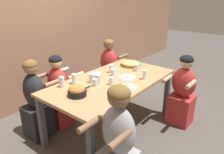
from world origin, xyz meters
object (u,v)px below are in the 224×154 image
object	(u,v)px
empty_plate_a	(94,74)
drinking_glass_j	(92,78)
pizza_board_main	(131,64)
diner_far_midleft	(59,94)
empty_plate_c	(128,87)
skillet_bowl	(77,91)
drinking_glass_b	(111,69)
empty_plate_b	(127,77)
diner_far_left	(36,103)
diner_near_left	(118,145)
drinking_glass_c	(137,68)
drinking_glass_d	(95,83)
drinking_glass_g	(144,75)
drinking_glass_e	(111,81)
drinking_glass_f	(62,83)
drinking_glass_h	(114,72)
diner_near_right	(182,93)
drinking_glass_a	(74,79)
diner_far_right	(109,72)
drinking_glass_i	(98,79)

from	to	relation	value
empty_plate_a	drinking_glass_j	size ratio (longest dim) A/B	1.59
pizza_board_main	diner_far_midleft	distance (m)	1.25
empty_plate_a	empty_plate_c	bearing A→B (deg)	-96.21
skillet_bowl	drinking_glass_b	xyz separation A→B (m)	(0.86, 0.18, -0.01)
empty_plate_b	diner_far_left	world-z (taller)	diner_far_left
pizza_board_main	drinking_glass_b	bearing A→B (deg)	175.11
empty_plate_a	diner_near_left	size ratio (longest dim) A/B	0.16
skillet_bowl	drinking_glass_c	xyz separation A→B (m)	(1.16, -0.08, -0.01)
drinking_glass_d	empty_plate_c	bearing A→B (deg)	-56.76
drinking_glass_c	drinking_glass_g	world-z (taller)	drinking_glass_g
drinking_glass_e	diner_far_left	xyz separation A→B (m)	(-0.65, 0.80, -0.31)
pizza_board_main	drinking_glass_f	xyz separation A→B (m)	(-1.27, 0.19, 0.03)
skillet_bowl	drinking_glass_j	distance (m)	0.43
pizza_board_main	drinking_glass_d	size ratio (longest dim) A/B	3.42
drinking_glass_f	diner_near_left	size ratio (longest dim) A/B	0.12
drinking_glass_g	empty_plate_a	bearing A→B (deg)	113.84
empty_plate_b	drinking_glass_f	bearing A→B (deg)	149.84
drinking_glass_f	drinking_glass_j	xyz separation A→B (m)	(0.35, -0.19, -0.00)
drinking_glass_h	diner_far_left	world-z (taller)	diner_far_left
empty_plate_b	diner_near_right	xyz separation A→B (m)	(0.59, -0.61, -0.29)
empty_plate_a	drinking_glass_j	xyz separation A→B (m)	(-0.24, -0.18, 0.05)
drinking_glass_h	empty_plate_b	bearing A→B (deg)	-71.29
drinking_glass_h	diner_far_left	distance (m)	1.16
pizza_board_main	empty_plate_b	size ratio (longest dim) A/B	1.45
diner_near_left	pizza_board_main	bearing A→B (deg)	-59.34
skillet_bowl	diner_far_midleft	bearing A→B (deg)	70.60
drinking_glass_b	drinking_glass_d	distance (m)	0.55
empty_plate_c	drinking_glass_a	distance (m)	0.72
drinking_glass_d	diner_near_left	xyz separation A→B (m)	(-0.50, -0.76, -0.28)
drinking_glass_b	diner_near_left	xyz separation A→B (m)	(-1.03, -0.92, -0.29)
diner_far_right	diner_far_midleft	bearing A→B (deg)	-90.00
drinking_glass_e	drinking_glass_h	xyz separation A→B (m)	(0.27, 0.17, 0.01)
drinking_glass_c	drinking_glass_h	size ratio (longest dim) A/B	1.04
drinking_glass_f	drinking_glass_g	world-z (taller)	drinking_glass_f
diner_near_left	diner_far_right	size ratio (longest dim) A/B	1.04
skillet_bowl	empty_plate_a	xyz separation A→B (m)	(0.64, 0.33, -0.05)
skillet_bowl	diner_near_right	xyz separation A→B (m)	(1.42, -0.74, -0.34)
empty_plate_c	drinking_glass_b	distance (m)	0.59
skillet_bowl	drinking_glass_d	distance (m)	0.34
drinking_glass_h	drinking_glass_a	bearing A→B (deg)	158.36
drinking_glass_d	diner_near_right	size ratio (longest dim) A/B	0.09
diner_far_right	diner_near_left	bearing A→B (deg)	-47.95
empty_plate_b	diner_far_left	size ratio (longest dim) A/B	0.21
drinking_glass_a	drinking_glass_j	bearing A→B (deg)	-37.74
empty_plate_c	diner_far_right	size ratio (longest dim) A/B	0.19
skillet_bowl	drinking_glass_a	bearing A→B (deg)	53.41
diner_near_right	diner_far_left	distance (m)	2.12
drinking_glass_b	drinking_glass_i	xyz separation A→B (m)	(-0.43, -0.12, 0.00)
diner_far_right	empty_plate_c	bearing A→B (deg)	-39.63
skillet_bowl	drinking_glass_g	world-z (taller)	skillet_bowl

